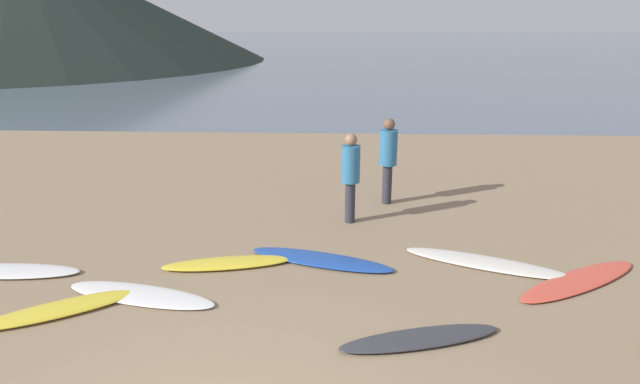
# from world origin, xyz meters

# --- Properties ---
(ground_plane) EXTENTS (120.00, 120.00, 0.20)m
(ground_plane) POSITION_xyz_m (0.00, 10.00, -0.10)
(ground_plane) COLOR #8C7559
(ground_plane) RESTS_ON ground
(ocean_water) EXTENTS (140.00, 100.00, 0.01)m
(ocean_water) POSITION_xyz_m (0.00, 64.71, 0.00)
(ocean_water) COLOR slate
(ocean_water) RESTS_ON ground
(headland_hill) EXTENTS (38.47, 38.47, 9.53)m
(headland_hill) POSITION_xyz_m (-24.61, 42.88, 4.76)
(headland_hill) COLOR black
(headland_hill) RESTS_ON ground
(surfboard_0) EXTENTS (2.35, 0.60, 0.08)m
(surfboard_0) POSITION_xyz_m (-3.99, 3.90, 0.04)
(surfboard_0) COLOR white
(surfboard_0) RESTS_ON ground
(surfboard_1) EXTENTS (2.05, 1.55, 0.09)m
(surfboard_1) POSITION_xyz_m (-2.58, 2.79, 0.04)
(surfboard_1) COLOR yellow
(surfboard_1) RESTS_ON ground
(surfboard_2) EXTENTS (2.39, 1.12, 0.07)m
(surfboard_2) POSITION_xyz_m (-1.62, 3.24, 0.03)
(surfboard_2) COLOR white
(surfboard_2) RESTS_ON ground
(surfboard_3) EXTENTS (2.13, 0.90, 0.10)m
(surfboard_3) POSITION_xyz_m (-0.59, 4.32, 0.05)
(surfboard_3) COLOR yellow
(surfboard_3) RESTS_ON ground
(surfboard_4) EXTENTS (2.49, 1.27, 0.08)m
(surfboard_4) POSITION_xyz_m (0.91, 4.53, 0.04)
(surfboard_4) COLOR #1E479E
(surfboard_4) RESTS_ON ground
(surfboard_5) EXTENTS (2.14, 1.01, 0.09)m
(surfboard_5) POSITION_xyz_m (2.23, 2.27, 0.04)
(surfboard_5) COLOR #333338
(surfboard_5) RESTS_ON ground
(surfboard_6) EXTENTS (2.66, 1.52, 0.08)m
(surfboard_6) POSITION_xyz_m (3.58, 4.51, 0.04)
(surfboard_6) COLOR silver
(surfboard_6) RESTS_ON ground
(surfboard_7) EXTENTS (2.44, 1.86, 0.07)m
(surfboard_7) POSITION_xyz_m (4.84, 3.95, 0.03)
(surfboard_7) COLOR #D84C38
(surfboard_7) RESTS_ON ground
(person_0) EXTENTS (0.37, 0.37, 1.83)m
(person_0) POSITION_xyz_m (2.20, 7.54, 1.08)
(person_0) COLOR #2D2D38
(person_0) RESTS_ON ground
(person_1) EXTENTS (0.35, 0.35, 1.75)m
(person_1) POSITION_xyz_m (1.40, 6.38, 1.03)
(person_1) COLOR #2D2D38
(person_1) RESTS_ON ground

